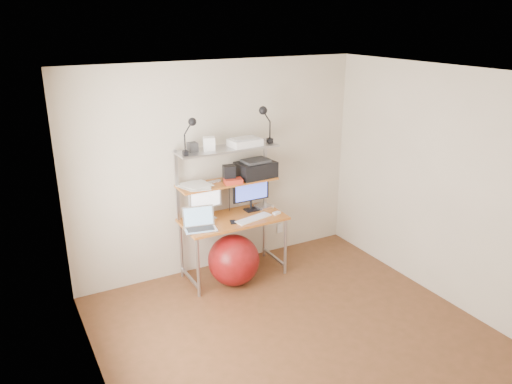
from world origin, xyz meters
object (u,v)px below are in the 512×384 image
monitor_black (251,191)px  monitor_silver (205,198)px  laptop (199,224)px  exercise_ball (234,260)px  printer (256,169)px

monitor_black → monitor_silver: bearing=177.9°
laptop → exercise_ball: (0.37, -0.09, -0.49)m
printer → laptop: bearing=-168.9°
monitor_silver → printer: (0.64, -0.03, 0.26)m
monitor_silver → printer: printer is taller
exercise_ball → laptop: bearing=166.8°
monitor_silver → printer: size_ratio=1.00×
monitor_silver → exercise_ball: monitor_silver is taller
printer → exercise_ball: bearing=-149.9°
printer → monitor_black: bearing=168.2°
monitor_black → exercise_ball: bearing=-142.1°
laptop → exercise_ball: size_ratio=0.66×
monitor_black → exercise_ball: monitor_black is taller
laptop → monitor_silver: bearing=64.5°
exercise_ball → printer: bearing=33.7°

